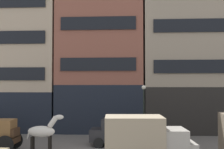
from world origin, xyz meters
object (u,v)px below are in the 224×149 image
Objects in this scene: sedan_dark at (117,132)px; draft_horse at (43,131)px; streetlamp_curbside at (144,104)px; delivery_truck_near at (146,141)px.

draft_horse is at bearing -155.91° from sedan_dark.
streetlamp_curbside is at bearing 45.46° from sedan_dark.
streetlamp_curbside is (0.31, 7.42, 1.25)m from delivery_truck_near.
sedan_dark is (-1.64, 5.44, -0.51)m from delivery_truck_near.
delivery_truck_near is 5.70m from sedan_dark.
delivery_truck_near is at bearing -28.96° from draft_horse.
streetlamp_curbside is at bearing 87.62° from delivery_truck_near.
delivery_truck_near is 7.53m from streetlamp_curbside.
sedan_dark is at bearing 24.09° from draft_horse.
draft_horse is 4.97m from sedan_dark.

